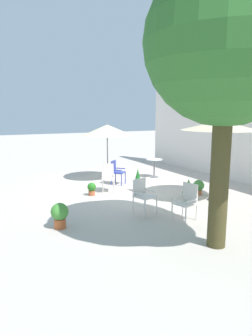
% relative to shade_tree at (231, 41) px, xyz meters
% --- Properties ---
extents(ground_plane, '(60.00, 60.00, 0.00)m').
position_rel_shade_tree_xyz_m(ground_plane, '(-4.71, 0.34, -3.97)').
color(ground_plane, '#BFB3A9').
extents(villa_facade, '(10.92, 0.30, 4.01)m').
position_rel_shade_tree_xyz_m(villa_facade, '(-4.71, 5.06, -1.96)').
color(villa_facade, silver).
rests_on(villa_facade, ground).
extents(shade_tree, '(3.25, 3.09, 5.51)m').
position_rel_shade_tree_xyz_m(shade_tree, '(0.00, 0.00, 0.00)').
color(shade_tree, '#443D1F').
rests_on(shade_tree, ground).
extents(patio_umbrella_0, '(2.01, 2.01, 2.28)m').
position_rel_shade_tree_xyz_m(patio_umbrella_0, '(-6.82, 0.51, -1.98)').
color(patio_umbrella_0, '#2D2D2D').
rests_on(patio_umbrella_0, ground).
extents(patio_umbrella_1, '(2.29, 2.29, 2.53)m').
position_rel_shade_tree_xyz_m(patio_umbrella_1, '(-2.55, 2.30, -1.67)').
color(patio_umbrella_1, '#2D2D2D').
rests_on(patio_umbrella_1, ground).
extents(cafe_table_0, '(0.67, 0.67, 0.77)m').
position_rel_shade_tree_xyz_m(cafe_table_0, '(-6.33, 2.43, -3.44)').
color(cafe_table_0, white).
rests_on(cafe_table_0, ground).
extents(patio_chair_0, '(0.63, 0.62, 0.91)m').
position_rel_shade_tree_xyz_m(patio_chair_0, '(-5.88, 0.46, -3.44)').
color(patio_chair_0, '#35419B').
rests_on(patio_chair_0, ground).
extents(patio_chair_1, '(0.57, 0.57, 0.92)m').
position_rel_shade_tree_xyz_m(patio_chair_1, '(-1.61, 0.42, -3.45)').
color(patio_chair_1, silver).
rests_on(patio_chair_1, ground).
extents(patio_chair_2, '(0.57, 0.56, 0.95)m').
position_rel_shade_tree_xyz_m(patio_chair_2, '(-5.08, -0.24, -3.43)').
color(patio_chair_2, silver).
rests_on(patio_chair_2, ground).
extents(patio_chair_3, '(0.60, 0.59, 0.93)m').
position_rel_shade_tree_xyz_m(patio_chair_3, '(-2.54, -0.33, -3.42)').
color(patio_chair_3, silver).
rests_on(patio_chair_3, ground).
extents(potted_plant_0, '(0.39, 0.39, 0.65)m').
position_rel_shade_tree_xyz_m(potted_plant_0, '(-3.01, 1.59, -3.63)').
color(potted_plant_0, '#9B5430').
rests_on(potted_plant_0, ground).
extents(potted_plant_1, '(0.36, 0.36, 0.50)m').
position_rel_shade_tree_xyz_m(potted_plant_1, '(-3.28, 2.24, -3.69)').
color(potted_plant_1, '#AF613D').
rests_on(potted_plant_1, ground).
extents(potted_plant_2, '(0.41, 0.41, 0.61)m').
position_rel_shade_tree_xyz_m(potted_plant_2, '(-2.46, -2.63, -3.62)').
color(potted_plant_2, '#B7582E').
rests_on(potted_plant_2, ground).
extents(potted_plant_3, '(0.32, 0.32, 0.79)m').
position_rel_shade_tree_xyz_m(potted_plant_3, '(-4.61, 0.67, -3.58)').
color(potted_plant_3, '#CC674C').
rests_on(potted_plant_3, ground).
extents(potted_plant_4, '(0.28, 0.28, 0.43)m').
position_rel_shade_tree_xyz_m(potted_plant_4, '(-4.83, -0.94, -3.74)').
color(potted_plant_4, '#B35B37').
rests_on(potted_plant_4, ground).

